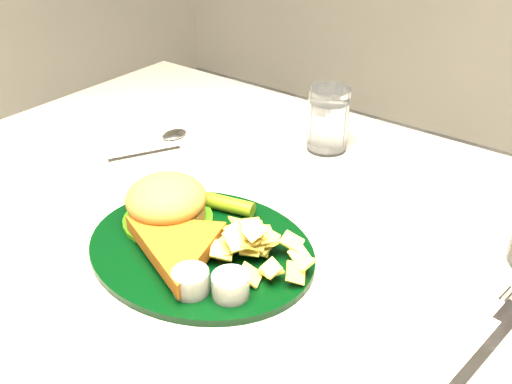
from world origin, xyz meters
TOP-DOWN VIEW (x-y plane):
  - dinner_plate at (-0.03, -0.10)m, footprint 0.31×0.26m
  - water_glass at (-0.06, 0.24)m, footprint 0.08×0.08m
  - fork_napkin at (0.30, -0.06)m, footprint 0.15×0.19m
  - spoon at (-0.28, 0.04)m, footprint 0.12×0.16m

SIDE VIEW (x-z plane):
  - spoon at x=-0.28m, z-range 0.75..0.76m
  - fork_napkin at x=0.30m, z-range 0.75..0.76m
  - dinner_plate at x=-0.03m, z-range 0.75..0.82m
  - water_glass at x=-0.06m, z-range 0.75..0.86m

